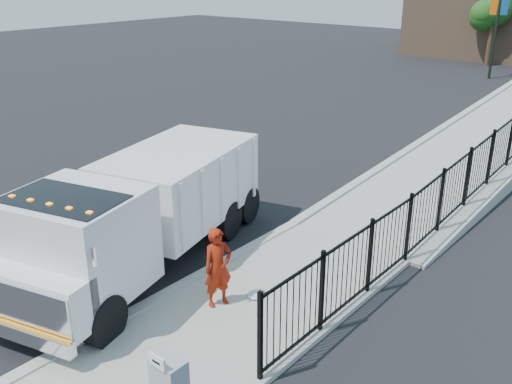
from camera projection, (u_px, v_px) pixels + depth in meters
The scene contains 12 objects.
ground at pixel (200, 279), 14.13m from camera, with size 120.00×120.00×0.00m, color black.
sidewalk at pixel (198, 346), 11.53m from camera, with size 3.55×12.00×0.12m, color #9E998E.
curb at pixel (136, 311), 12.67m from camera, with size 0.30×12.00×0.16m, color #ADAAA3.
ramp at pixel (500, 148), 24.35m from camera, with size 3.95×24.00×1.70m, color #9E998E.
iron_fence at pixel (508, 157), 20.31m from camera, with size 0.10×28.00×1.80m, color black.
truck at pixel (138, 211), 14.04m from camera, with size 4.71×8.81×2.88m.
worker at pixel (218, 267), 12.55m from camera, with size 0.67×0.44×1.85m, color maroon.
arrow_sign at pixel (157, 362), 8.88m from camera, with size 0.35×0.04×0.22m, color white.
debris at pixel (256, 295), 13.13m from camera, with size 0.40×0.40×0.10m, color silver.
light_pole_0 at pixel (503, 13), 37.83m from camera, with size 3.77×0.22×8.00m.
tree_0 at pixel (494, 13), 43.29m from camera, with size 2.48×2.48×5.24m.
building at pixel (482, 7), 49.56m from camera, with size 10.00×10.00×8.00m, color #8C664C.
Camera 1 is at (8.93, -8.64, 7.21)m, focal length 40.00 mm.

